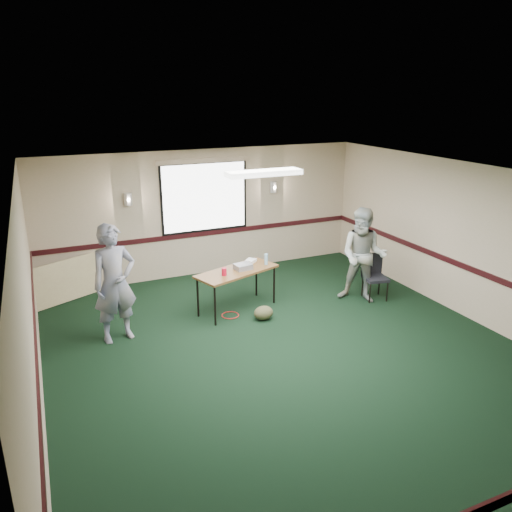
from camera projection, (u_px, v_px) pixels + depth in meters
name	position (u px, v px, depth m)	size (l,w,h in m)	color
ground	(291.00, 355.00, 7.63)	(8.00, 8.00, 0.00)	black
room_shell	(237.00, 223.00, 8.97)	(8.00, 8.02, 8.00)	tan
folding_table	(237.00, 273.00, 8.99)	(1.65, 1.08, 0.77)	#532F17
projector	(243.00, 267.00, 9.01)	(0.29, 0.24, 0.10)	gray
game_console	(251.00, 261.00, 9.40)	(0.20, 0.16, 0.05)	white
red_cup	(224.00, 272.00, 8.71)	(0.09, 0.09, 0.13)	#AA0B22
water_bottle	(266.00, 259.00, 9.23)	(0.06, 0.06, 0.21)	#82B8D5
duffel_bag	(263.00, 313.00, 8.77)	(0.35, 0.27, 0.25)	#403D24
cable_coil	(230.00, 315.00, 8.96)	(0.31, 0.31, 0.02)	red
folded_table	(63.00, 282.00, 9.47)	(1.53, 0.07, 0.79)	tan
conference_chair	(374.00, 273.00, 9.62)	(0.50, 0.52, 0.86)	black
person_left	(115.00, 283.00, 7.83)	(0.70, 0.46, 1.93)	#38497D
person_right	(363.00, 256.00, 9.33)	(0.88, 0.69, 1.81)	#7091AF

